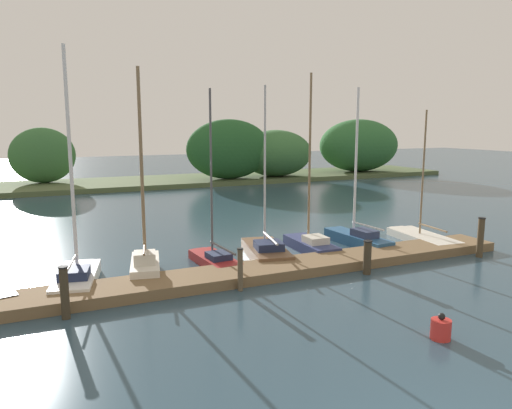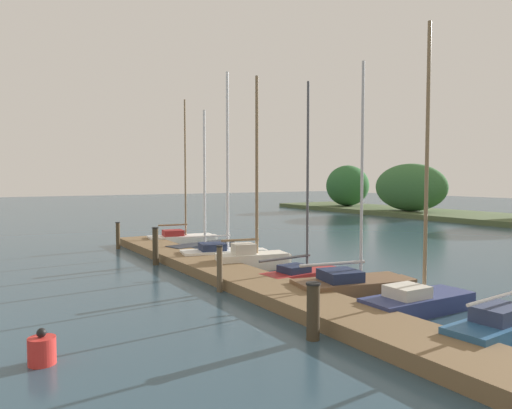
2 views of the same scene
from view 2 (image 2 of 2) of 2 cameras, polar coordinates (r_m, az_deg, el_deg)
The scene contains 14 objects.
dock_pier at distance 14.86m, azimuth -0.73°, elevation -9.31°, with size 23.20×1.80×0.35m.
sailboat_0 at distance 24.61m, azimuth -8.82°, elevation -3.89°, with size 1.59×3.65×7.37m.
sailboat_1 at distance 21.99m, azimuth -6.35°, elevation -4.70°, with size 1.72×3.52×6.49m.
sailboat_2 at distance 19.59m, azimuth -3.86°, elevation -5.51°, with size 1.86×3.69×7.68m.
sailboat_3 at distance 17.67m, azimuth -0.28°, elevation -6.18°, with size 1.47×2.89×7.12m.
sailboat_4 at distance 15.75m, azimuth 5.81°, elevation -8.06°, with size 1.24×3.41×6.52m.
sailboat_5 at distance 14.20m, azimuth 11.94°, elevation -9.33°, with size 2.04×3.81×6.72m.
sailboat_6 at distance 12.90m, azimuth 19.21°, elevation -10.52°, with size 1.18×3.35×7.28m.
sailboat_7 at distance 11.62m, azimuth 28.52°, elevation -12.13°, with size 1.19×3.94×6.79m.
mooring_piling_0 at distance 23.50m, azimuth -16.33°, elevation -3.60°, with size 0.22×0.22×1.29m.
mooring_piling_1 at distance 18.88m, azimuth -12.04°, elevation -4.92°, with size 0.26×0.26×1.48m.
mooring_piling_2 at distance 14.22m, azimuth -4.41°, elevation -7.71°, with size 0.20×0.20×1.40m.
mooring_piling_3 at distance 10.21m, azimuth 6.92°, elevation -12.65°, with size 0.32×0.32×1.22m.
channel_buoy_1 at distance 9.83m, azimuth -24.44°, elevation -15.70°, with size 0.49×0.49×0.67m.
Camera 2 is at (12.44, 3.30, 3.41)m, focal length 33.14 mm.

